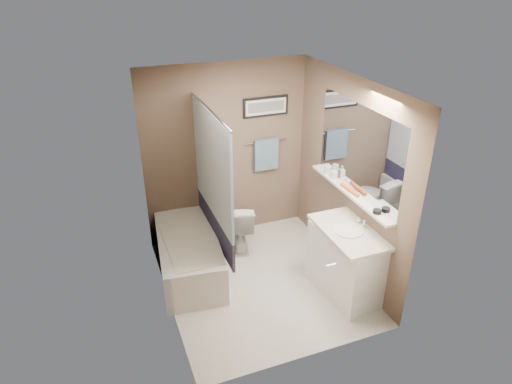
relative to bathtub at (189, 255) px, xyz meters
name	(u,v)px	position (x,y,z in m)	size (l,w,h in m)	color
ground	(260,281)	(0.75, -0.51, -0.25)	(2.50, 2.50, 0.00)	beige
ceiling	(261,87)	(0.75, -0.51, 2.13)	(2.20, 2.50, 0.04)	silver
wall_back	(227,154)	(0.75, 0.72, 0.95)	(2.20, 0.04, 2.40)	brown
wall_front	(313,254)	(0.75, -1.74, 0.95)	(2.20, 0.04, 2.40)	brown
wall_left	(162,211)	(-0.33, -0.51, 0.95)	(0.04, 2.50, 2.40)	brown
wall_right	(347,179)	(1.83, -0.51, 0.95)	(0.04, 2.50, 2.40)	brown
tile_surround	(155,206)	(-0.34, -0.01, 0.75)	(0.02, 1.55, 2.00)	tan
curtain_rod	(210,110)	(0.35, -0.01, 1.80)	(0.02, 0.02, 1.55)	silver
curtain_upper	(212,165)	(0.35, -0.01, 1.15)	(0.03, 1.45, 1.28)	white
curtain_lower	(215,227)	(0.35, -0.01, 0.33)	(0.03, 1.45, 0.36)	#262647
mirror	(358,150)	(1.84, -0.66, 1.37)	(0.02, 1.60, 1.00)	silver
shelf	(349,192)	(1.79, -0.66, 0.85)	(0.12, 1.60, 0.03)	silver
towel_bar	(266,142)	(1.30, 0.71, 1.05)	(0.02, 0.02, 0.60)	silver
towel	(266,155)	(1.30, 0.69, 0.87)	(0.34, 0.05, 0.44)	#86A7C3
art_frame	(266,107)	(1.30, 0.73, 1.53)	(0.62, 0.03, 0.26)	black
art_mat	(266,107)	(1.30, 0.71, 1.53)	(0.56, 0.00, 0.20)	white
art_image	(266,107)	(1.30, 0.71, 1.53)	(0.50, 0.00, 0.13)	#595959
door	(365,261)	(1.30, -1.75, 0.75)	(0.80, 0.02, 2.00)	silver
door_handle	(331,265)	(0.97, -1.70, 0.75)	(0.02, 0.02, 0.10)	silver
bathtub	(189,255)	(0.00, 0.00, 0.00)	(0.70, 1.50, 0.50)	silver
tub_rim	(187,238)	(0.00, 0.00, 0.25)	(0.56, 1.36, 0.02)	beige
toilet	(238,224)	(0.76, 0.32, 0.09)	(0.38, 0.66, 0.67)	silver
vanity	(346,263)	(1.60, -1.02, 0.15)	(0.50, 0.90, 0.80)	white
countertop	(349,232)	(1.59, -1.02, 0.57)	(0.54, 0.96, 0.04)	beige
sink_basin	(348,230)	(1.58, -1.02, 0.60)	(0.34, 0.34, 0.01)	white
faucet_spout	(364,223)	(1.78, -1.02, 0.64)	(0.02, 0.02, 0.10)	silver
faucet_knob	(359,220)	(1.78, -0.92, 0.62)	(0.05, 0.05, 0.05)	white
candle_bowl_near	(377,211)	(1.79, -1.20, 0.89)	(0.09, 0.09, 0.04)	black
hair_brush_front	(353,192)	(1.79, -0.72, 0.89)	(0.04, 0.04, 0.22)	#C5551B
hair_brush_back	(347,187)	(1.79, -0.60, 0.89)	(0.04, 0.04, 0.22)	#D6531E
pink_comb	(341,184)	(1.79, -0.46, 0.87)	(0.03, 0.16, 0.01)	pink
glass_jar	(328,170)	(1.79, -0.13, 0.92)	(0.08, 0.08, 0.10)	silver
soap_bottle	(334,173)	(1.79, -0.28, 0.94)	(0.07, 0.07, 0.15)	#999999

